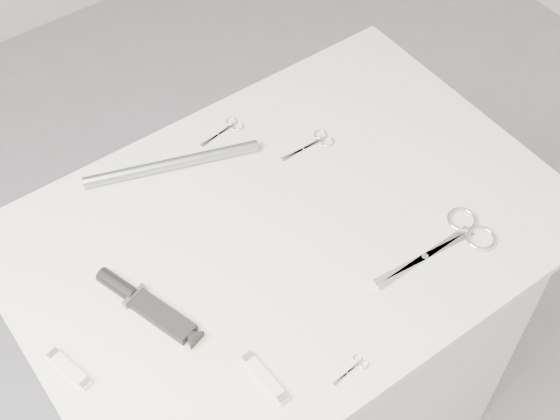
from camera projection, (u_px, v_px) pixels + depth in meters
plinth at (286, 350)px, 1.79m from camera, size 0.90×0.60×0.90m
display_board at (288, 230)px, 1.43m from camera, size 1.00×0.70×0.02m
large_shears at (455, 239)px, 1.40m from camera, size 0.25×0.11×0.01m
embroidery_scissors_a at (315, 143)px, 1.55m from camera, size 0.12×0.05×0.00m
embroidery_scissors_b at (227, 129)px, 1.58m from camera, size 0.10×0.04×0.00m
tiny_scissors at (353, 368)px, 1.25m from camera, size 0.07×0.03×0.00m
sheathed_knife at (142, 302)px, 1.32m from camera, size 0.09×0.20×0.03m
pocket_knife_a at (265, 377)px, 1.23m from camera, size 0.03×0.10×0.01m
pocket_knife_b at (69, 369)px, 1.24m from camera, size 0.04×0.09×0.01m
metal_rail at (172, 164)px, 1.50m from camera, size 0.33×0.14×0.02m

